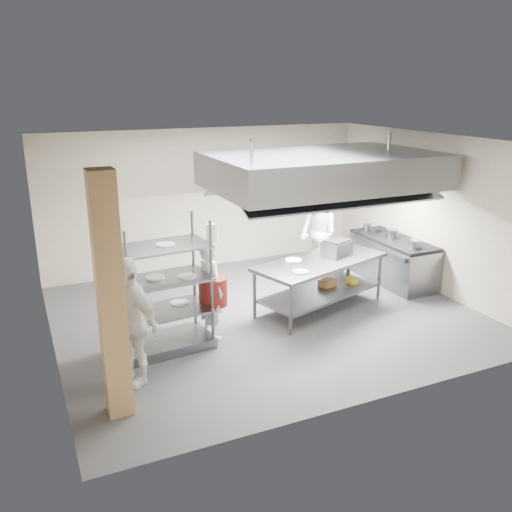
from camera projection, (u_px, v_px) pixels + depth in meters
name	position (u px, v px, depth m)	size (l,w,h in m)	color
floor	(266.00, 315.00, 9.49)	(7.00, 7.00, 0.00)	#29292B
ceiling	(267.00, 141.00, 8.58)	(7.00, 7.00, 0.00)	silver
wall_back	(207.00, 199.00, 11.64)	(7.00, 7.00, 0.00)	gray
wall_left	(44.00, 259.00, 7.66)	(6.00, 6.00, 0.00)	gray
wall_right	(431.00, 213.00, 10.41)	(6.00, 6.00, 0.00)	gray
column	(111.00, 299.00, 6.25)	(0.30, 0.30, 3.00)	tan
exhaust_hood	(323.00, 170.00, 9.62)	(4.00, 2.50, 0.60)	gray
hood_strip_a	(278.00, 192.00, 9.36)	(1.60, 0.12, 0.04)	white
hood_strip_b	(364.00, 184.00, 10.07)	(1.60, 0.12, 0.04)	white
wall_shelf	(284.00, 194.00, 12.21)	(1.50, 0.28, 0.04)	gray
island	(320.00, 284.00, 9.65)	(2.49, 1.04, 0.91)	slate
island_worktop	(321.00, 262.00, 9.52)	(2.49, 1.04, 0.06)	gray
island_undershelf	(319.00, 292.00, 9.69)	(2.29, 0.93, 0.04)	slate
pass_rack	(164.00, 286.00, 8.00)	(1.34, 0.78, 2.01)	gray
cooking_range	(392.00, 261.00, 11.01)	(0.80, 2.00, 0.84)	slate
range_top	(394.00, 240.00, 10.87)	(0.78, 1.96, 0.06)	black
chef_head	(211.00, 290.00, 8.44)	(0.58, 0.38, 1.59)	white
chef_line	(318.00, 233.00, 11.26)	(0.87, 0.68, 1.79)	silver
chef_plating	(129.00, 321.00, 7.10)	(1.04, 0.43, 1.78)	white
griddle	(337.00, 248.00, 9.83)	(0.48, 0.38, 0.24)	slate
wicker_basket	(327.00, 283.00, 9.91)	(0.30, 0.20, 0.13)	olive
stockpot	(392.00, 234.00, 10.88)	(0.26, 0.26, 0.18)	gray
plate_stack	(165.00, 309.00, 8.11)	(0.28, 0.28, 0.05)	silver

